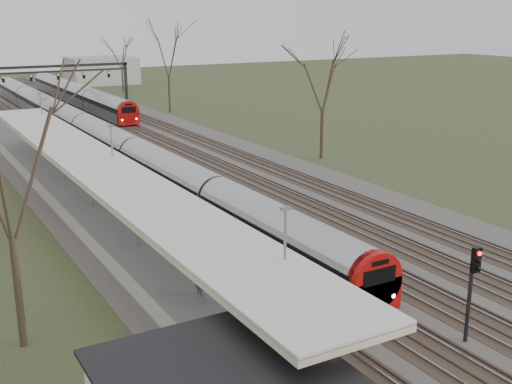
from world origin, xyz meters
TOP-DOWN VIEW (x-y plane):
  - track_bed at (0.26, 55.00)m, footprint 24.00×160.00m
  - platform at (-9.05, 37.50)m, footprint 3.50×69.00m
  - canopy at (-9.05, 32.99)m, footprint 4.10×50.00m
  - signal_gantry at (0.29, 84.99)m, footprint 21.00×0.59m
  - tree_west_near at (-16.00, 20.00)m, footprint 5.00×5.00m
  - tree_east_far at (14.00, 42.00)m, footprint 5.00×5.00m
  - train_near at (-2.50, 59.67)m, footprint 2.62×90.21m
  - train_far at (4.50, 88.97)m, footprint 2.62×45.21m
  - passenger at (-8.86, 18.86)m, footprint 0.42×0.62m
  - signal_post at (-0.75, 11.44)m, footprint 0.35×0.45m

SIDE VIEW (x-z plane):
  - track_bed at x=0.26m, z-range -0.05..0.17m
  - platform at x=-9.05m, z-range 0.00..1.00m
  - train_near at x=-2.50m, z-range -0.05..3.00m
  - train_far at x=4.50m, z-range -0.05..3.00m
  - passenger at x=-8.86m, z-range 1.00..2.68m
  - signal_post at x=-0.75m, z-range 0.67..4.77m
  - canopy at x=-9.05m, z-range 2.37..5.48m
  - signal_gantry at x=0.29m, z-range 1.87..7.95m
  - tree_west_near at x=-16.00m, z-range 2.14..12.44m
  - tree_east_far at x=14.00m, z-range 2.14..12.44m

